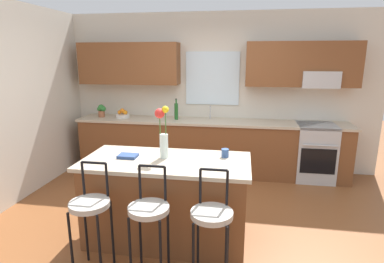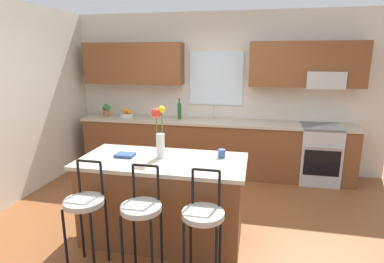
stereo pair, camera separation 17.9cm
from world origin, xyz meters
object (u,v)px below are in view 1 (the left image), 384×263
mug_ceramic (225,153)px  fruit_bowl_oranges (123,115)px  bar_stool_far (212,219)px  kitchen_island (167,200)px  oven_range (314,152)px  bottle_olive_oil (176,111)px  potted_plant_small (102,110)px  cookbook (128,156)px  bar_stool_middle (149,214)px  flower_vase (163,132)px  bar_stool_near (90,209)px

mug_ceramic → fruit_bowl_oranges: fruit_bowl_oranges is taller
bar_stool_far → kitchen_island: bearing=131.1°
oven_range → mug_ceramic: bearing=-125.4°
bar_stool_far → bottle_olive_oil: bottle_olive_oil is taller
bar_stool_far → potted_plant_small: (-2.25, 2.73, 0.41)m
bar_stool_far → cookbook: 1.20m
fruit_bowl_oranges → potted_plant_small: 0.39m
oven_range → bottle_olive_oil: (-2.29, 0.02, 0.61)m
fruit_bowl_oranges → oven_range: bearing=-0.5°
cookbook → bottle_olive_oil: size_ratio=0.56×
oven_range → bar_stool_middle: 3.34m
bar_stool_middle → fruit_bowl_oranges: size_ratio=4.34×
cookbook → potted_plant_small: size_ratio=0.89×
bottle_olive_oil → potted_plant_small: (-1.36, -0.00, -0.02)m
oven_range → bottle_olive_oil: bearing=179.4°
flower_vase → potted_plant_small: 2.63m
bar_stool_middle → flower_vase: 0.89m
bar_stool_far → mug_ceramic: (0.06, 0.82, 0.33)m
bar_stool_far → oven_range: bearing=62.7°
bar_stool_far → mug_ceramic: 0.89m
flower_vase → bar_stool_near: bearing=-126.4°
bar_stool_middle → cookbook: bearing=123.3°
oven_range → potted_plant_small: bearing=179.6°
flower_vase → potted_plant_small: bearing=129.0°
oven_range → potted_plant_small: (-3.65, 0.02, 0.58)m
bar_stool_near → kitchen_island: bearing=48.9°
bar_stool_near → mug_ceramic: bar_stool_near is taller
bar_stool_near → potted_plant_small: 2.99m
bar_stool_near → fruit_bowl_oranges: bearing=105.5°
fruit_bowl_oranges → bottle_olive_oil: bottle_olive_oil is taller
mug_ceramic → fruit_bowl_oranges: (-1.91, 1.92, 0.01)m
bar_stool_near → bar_stool_middle: (0.55, 0.00, 0.00)m
potted_plant_small → oven_range: bearing=-0.4°
bar_stool_middle → mug_ceramic: bar_stool_middle is taller
kitchen_island → flower_vase: 0.74m
bottle_olive_oil → cookbook: bearing=-92.1°
oven_range → mug_ceramic: (-1.35, -1.89, 0.51)m
bar_stool_near → bar_stool_far: bearing=0.0°
bar_stool_far → flower_vase: 1.07m
flower_vase → cookbook: bearing=-172.4°
kitchen_island → bar_stool_far: 0.85m
oven_range → fruit_bowl_oranges: bearing=179.5°
bar_stool_far → fruit_bowl_oranges: bearing=124.2°
cookbook → bottle_olive_oil: bearing=87.9°
bar_stool_far → cookbook: (-0.97, 0.64, 0.30)m
bar_stool_near → cookbook: size_ratio=5.21×
flower_vase → bottle_olive_oil: flower_vase is taller
oven_range → bar_stool_near: size_ratio=0.88×
flower_vase → mug_ceramic: size_ratio=6.22×
bar_stool_near → fruit_bowl_oranges: fruit_bowl_oranges is taller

